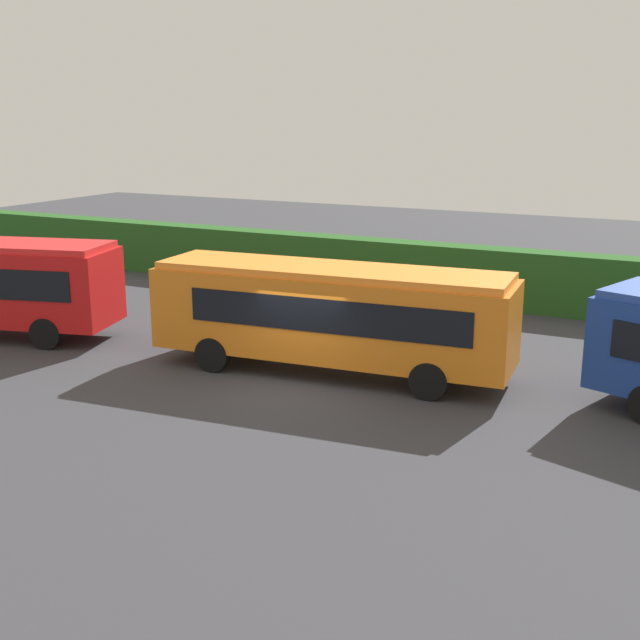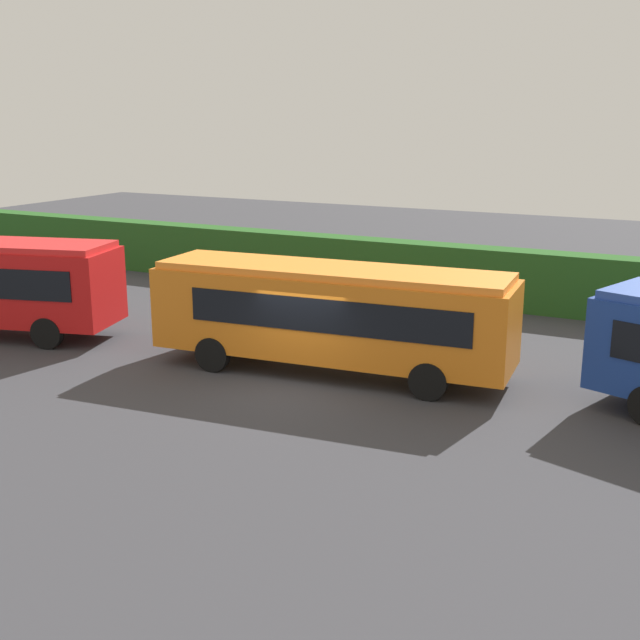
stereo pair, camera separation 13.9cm
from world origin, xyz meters
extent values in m
plane|color=#38383D|center=(0.00, 0.00, 0.00)|extent=(80.69, 80.69, 0.00)
cube|color=black|center=(-11.48, 1.30, 2.02)|extent=(6.43, 1.76, 0.95)
cylinder|color=black|center=(-8.61, -0.36, 0.50)|extent=(1.04, 0.53, 1.00)
cylinder|color=black|center=(-9.19, 1.79, 0.50)|extent=(1.04, 0.53, 1.00)
cube|color=orange|center=(0.24, 1.50, 1.68)|extent=(10.24, 3.35, 2.27)
cube|color=orange|center=(0.24, 1.50, 2.92)|extent=(9.92, 3.13, 0.20)
cube|color=black|center=(0.65, 0.26, 1.96)|extent=(7.83, 0.71, 0.91)
cube|color=black|center=(0.43, 2.79, 1.96)|extent=(7.83, 0.71, 0.91)
cube|color=black|center=(-4.79, 1.07, 1.96)|extent=(0.21, 2.05, 0.95)
cube|color=silver|center=(-4.79, 1.07, 2.64)|extent=(0.16, 1.38, 0.28)
cylinder|color=black|center=(-2.77, 0.09, 0.50)|extent=(1.02, 0.36, 1.00)
cylinder|color=black|center=(-2.96, 2.38, 0.50)|extent=(1.02, 0.36, 1.00)
cylinder|color=black|center=(3.45, 0.62, 0.50)|extent=(1.02, 0.36, 1.00)
cylinder|color=black|center=(3.25, 2.91, 0.50)|extent=(1.02, 0.36, 1.00)
sphere|color=silver|center=(-4.74, 0.38, 0.90)|extent=(0.22, 0.22, 0.22)
sphere|color=silver|center=(-4.86, 1.76, 0.90)|extent=(0.22, 0.22, 0.22)
cube|color=maroon|center=(-2.47, 3.40, 0.40)|extent=(0.28, 0.33, 0.81)
cube|color=#334C8C|center=(-2.47, 3.40, 1.16)|extent=(0.32, 0.50, 0.71)
sphere|color=#8C6647|center=(-2.47, 3.40, 1.63)|extent=(0.22, 0.22, 0.22)
cube|color=#24561E|center=(0.00, 11.39, 1.11)|extent=(52.35, 1.17, 2.22)
cone|color=orange|center=(-8.93, 6.27, 0.30)|extent=(0.36, 0.36, 0.60)
camera|label=1|loc=(9.80, -18.13, 7.13)|focal=45.68mm
camera|label=2|loc=(9.93, -18.07, 7.13)|focal=45.68mm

